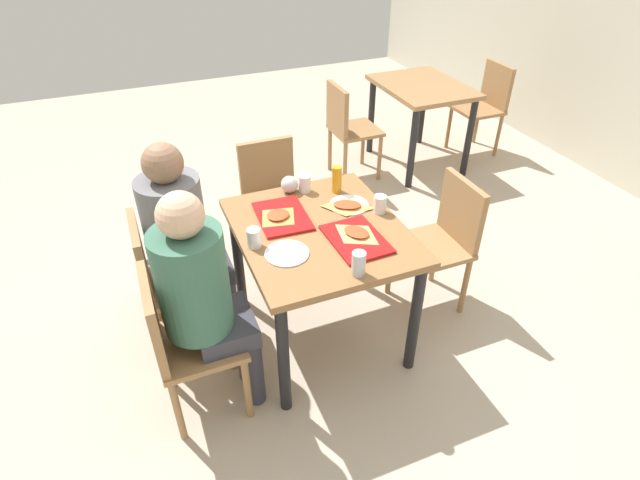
{
  "coord_description": "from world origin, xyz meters",
  "views": [
    {
      "loc": [
        2.06,
        -0.84,
        2.28
      ],
      "look_at": [
        0.0,
        0.0,
        0.69
      ],
      "focal_mm": 28.72,
      "sensor_mm": 36.0,
      "label": 1
    }
  ],
  "objects": [
    {
      "name": "paper_plate_near_edge",
      "position": [
        0.15,
        -0.24,
        0.77
      ],
      "size": [
        0.22,
        0.22,
        0.01
      ],
      "primitive_type": "cylinder",
      "color": "white",
      "rests_on": "main_table"
    },
    {
      "name": "ground_plane",
      "position": [
        0.0,
        0.0,
        -0.01
      ],
      "size": [
        10.0,
        10.0,
        0.02
      ],
      "primitive_type": "cube",
      "color": "#B7A893"
    },
    {
      "name": "chair_far_side",
      "position": [
        0.0,
        0.81,
        0.5
      ],
      "size": [
        0.4,
        0.4,
        0.86
      ],
      "color": "#9E7247",
      "rests_on": "ground_plane"
    },
    {
      "name": "paper_plate_center",
      "position": [
        -0.15,
        0.24,
        0.77
      ],
      "size": [
        0.22,
        0.22,
        0.01
      ],
      "primitive_type": "cylinder",
      "color": "white",
      "rests_on": "main_table"
    },
    {
      "name": "foil_bundle",
      "position": [
        -0.42,
        -0.02,
        0.82
      ],
      "size": [
        0.1,
        0.1,
        0.1
      ],
      "primitive_type": "sphere",
      "color": "silver",
      "rests_on": "main_table"
    },
    {
      "name": "plastic_cup_a",
      "position": [
        -0.02,
        0.36,
        0.82
      ],
      "size": [
        0.07,
        0.07,
        0.1
      ],
      "primitive_type": "cylinder",
      "color": "white",
      "rests_on": "main_table"
    },
    {
      "name": "pizza_slice_b",
      "position": [
        0.14,
        0.14,
        0.79
      ],
      "size": [
        0.24,
        0.22,
        0.02
      ],
      "color": "#DBAD60",
      "rests_on": "tray_red_far"
    },
    {
      "name": "plastic_cup_b",
      "position": [
        0.02,
        -0.36,
        0.82
      ],
      "size": [
        0.07,
        0.07,
        0.1
      ],
      "primitive_type": "cylinder",
      "color": "white",
      "rests_on": "main_table"
    },
    {
      "name": "background_chair_near",
      "position": [
        -1.76,
        0.97,
        0.5
      ],
      "size": [
        0.4,
        0.4,
        0.86
      ],
      "color": "#9E7247",
      "rests_on": "ground_plane"
    },
    {
      "name": "person_in_red",
      "position": [
        -0.25,
        -0.67,
        0.75
      ],
      "size": [
        0.32,
        0.42,
        1.27
      ],
      "color": "#383842",
      "rests_on": "ground_plane"
    },
    {
      "name": "chair_near_right",
      "position": [
        0.25,
        -0.81,
        0.5
      ],
      "size": [
        0.4,
        0.4,
        0.86
      ],
      "color": "#9E7247",
      "rests_on": "ground_plane"
    },
    {
      "name": "pizza_slice_c",
      "position": [
        -0.13,
        0.22,
        0.78
      ],
      "size": [
        0.22,
        0.26,
        0.02
      ],
      "color": "tan",
      "rests_on": "paper_plate_center"
    },
    {
      "name": "chair_near_left",
      "position": [
        -0.25,
        -0.81,
        0.5
      ],
      "size": [
        0.4,
        0.4,
        0.86
      ],
      "color": "#9E7247",
      "rests_on": "ground_plane"
    },
    {
      "name": "background_table",
      "position": [
        -1.76,
        1.7,
        0.63
      ],
      "size": [
        0.9,
        0.7,
        0.77
      ],
      "color": "#9E7247",
      "rests_on": "ground_plane"
    },
    {
      "name": "soda_can",
      "position": [
        0.42,
        0.02,
        0.83
      ],
      "size": [
        0.07,
        0.07,
        0.12
      ],
      "primitive_type": "cylinder",
      "color": "#B7BCC6",
      "rests_on": "main_table"
    },
    {
      "name": "chair_left_end",
      "position": [
        -0.88,
        0.0,
        0.5
      ],
      "size": [
        0.4,
        0.4,
        0.86
      ],
      "color": "#9E7247",
      "rests_on": "ground_plane"
    },
    {
      "name": "handbag",
      "position": [
        -0.6,
        -0.83,
        0.14
      ],
      "size": [
        0.34,
        0.2,
        0.28
      ],
      "primitive_type": "cube",
      "rotation": [
        0.0,
        0.0,
        0.12
      ],
      "color": "black",
      "rests_on": "ground_plane"
    },
    {
      "name": "condiment_bottle",
      "position": [
        -0.32,
        0.24,
        0.85
      ],
      "size": [
        0.06,
        0.06,
        0.16
      ],
      "primitive_type": "cylinder",
      "color": "orange",
      "rests_on": "main_table"
    },
    {
      "name": "main_table",
      "position": [
        0.0,
        0.0,
        0.66
      ],
      "size": [
        0.98,
        0.85,
        0.77
      ],
      "color": "olive",
      "rests_on": "ground_plane"
    },
    {
      "name": "plastic_cup_c",
      "position": [
        -0.39,
        0.06,
        0.82
      ],
      "size": [
        0.07,
        0.07,
        0.1
      ],
      "primitive_type": "cylinder",
      "color": "white",
      "rests_on": "main_table"
    },
    {
      "name": "background_chair_far",
      "position": [
        -1.76,
        2.44,
        0.5
      ],
      "size": [
        0.4,
        0.4,
        0.86
      ],
      "color": "#9E7247",
      "rests_on": "ground_plane"
    },
    {
      "name": "pizza_slice_a",
      "position": [
        -0.16,
        -0.18,
        0.79
      ],
      "size": [
        0.23,
        0.24,
        0.02
      ],
      "color": "#C68C47",
      "rests_on": "tray_red_near"
    },
    {
      "name": "person_in_brown_jacket",
      "position": [
        0.25,
        -0.67,
        0.75
      ],
      "size": [
        0.32,
        0.42,
        1.27
      ],
      "color": "#383842",
      "rests_on": "ground_plane"
    },
    {
      "name": "tray_red_far",
      "position": [
        0.17,
        0.13,
        0.77
      ],
      "size": [
        0.37,
        0.27,
        0.02
      ],
      "primitive_type": "cube",
      "rotation": [
        0.0,
        0.0,
        0.03
      ],
      "color": "#B21414",
      "rests_on": "main_table"
    },
    {
      "name": "tray_red_near",
      "position": [
        -0.17,
        -0.15,
        0.77
      ],
      "size": [
        0.37,
        0.28,
        0.02
      ],
      "primitive_type": "cube",
      "rotation": [
        0.0,
        0.0,
        -0.05
      ],
      "color": "#B21414",
      "rests_on": "main_table"
    }
  ]
}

